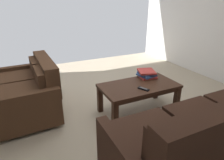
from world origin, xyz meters
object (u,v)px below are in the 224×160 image
(coffee_table, at_px, (139,89))
(tv_remote, at_px, (143,89))
(loveseat_near, at_px, (29,91))
(sofa_main, at_px, (213,135))
(book_stack, at_px, (146,74))

(coffee_table, relative_size, tv_remote, 6.75)
(loveseat_near, relative_size, tv_remote, 7.74)
(coffee_table, bearing_deg, sofa_main, 93.28)
(coffee_table, relative_size, book_stack, 3.38)
(book_stack, relative_size, tv_remote, 1.99)
(sofa_main, xyz_separation_m, coffee_table, (0.07, -1.18, -0.00))
(loveseat_near, bearing_deg, sofa_main, 128.80)
(coffee_table, bearing_deg, loveseat_near, -25.71)
(book_stack, bearing_deg, coffee_table, 37.67)
(coffee_table, height_order, tv_remote, tv_remote)
(sofa_main, relative_size, tv_remote, 12.31)
(book_stack, xyz_separation_m, tv_remote, (0.30, 0.37, -0.04))
(loveseat_near, distance_m, coffee_table, 1.60)
(sofa_main, xyz_separation_m, book_stack, (-0.20, -1.39, 0.12))
(loveseat_near, xyz_separation_m, tv_remote, (-1.40, 0.86, 0.11))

